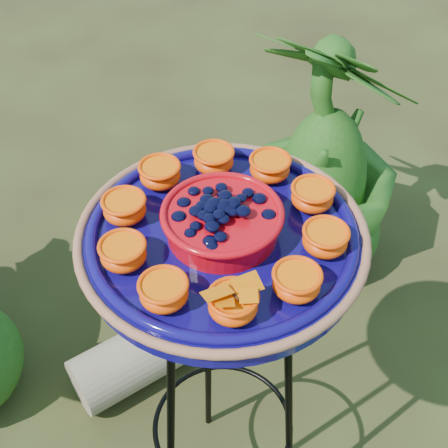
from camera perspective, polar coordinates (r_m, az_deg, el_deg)
The scene contains 4 objects.
tripod_stand at distance 1.31m, azimuth -0.13°, elevation -13.12°, with size 0.36×0.37×0.90m.
feeder_dish at distance 1.00m, azimuth -0.16°, elevation -0.90°, with size 0.50×0.50×0.11m.
driftwood_log at distance 1.91m, azimuth -6.12°, elevation -11.06°, with size 0.17×0.17×0.52m, color gray.
shrub_back_right at distance 2.01m, azimuth 9.28°, elevation 6.34°, with size 0.49×0.49×0.87m, color #214412.
Camera 1 is at (-0.17, -0.76, 1.65)m, focal length 50.00 mm.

